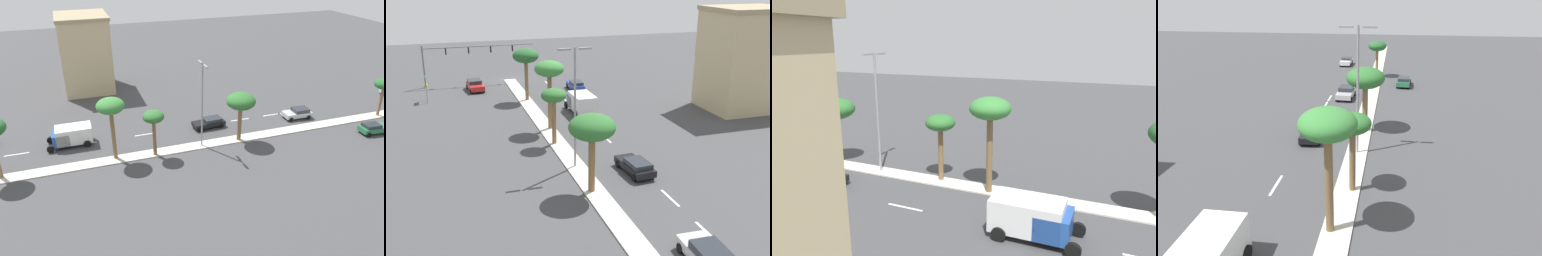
# 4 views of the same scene
# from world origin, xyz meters

# --- Properties ---
(ground_plane) EXTENTS (160.00, 160.00, 0.00)m
(ground_plane) POSITION_xyz_m (0.00, 36.51, 0.00)
(ground_plane) COLOR #424244
(median_curb) EXTENTS (1.80, 93.88, 0.12)m
(median_curb) POSITION_xyz_m (0.00, 46.94, 0.06)
(median_curb) COLOR beige
(median_curb) RESTS_ON ground
(lane_stripe_near) EXTENTS (0.20, 2.80, 0.01)m
(lane_stripe_near) POSITION_xyz_m (-5.18, 29.48, 0.01)
(lane_stripe_near) COLOR silver
(lane_stripe_near) RESTS_ON ground
(lane_stripe_rear) EXTENTS (0.20, 2.80, 0.01)m
(lane_stripe_rear) POSITION_xyz_m (-5.18, 43.25, 0.01)
(lane_stripe_rear) COLOR silver
(lane_stripe_rear) RESTS_ON ground
(lane_stripe_trailing) EXTENTS (0.20, 2.80, 0.01)m
(lane_stripe_trailing) POSITION_xyz_m (-5.18, 48.36, 0.01)
(lane_stripe_trailing) COLOR silver
(lane_stripe_trailing) RESTS_ON ground
(lane_stripe_leading) EXTENTS (0.20, 2.80, 0.01)m
(lane_stripe_leading) POSITION_xyz_m (-5.18, 50.89, 0.01)
(lane_stripe_leading) COLOR silver
(lane_stripe_leading) RESTS_ON ground
(palm_tree_trailing) EXTENTS (3.14, 3.14, 7.47)m
(palm_tree_trailing) POSITION_xyz_m (-0.38, 24.87, 6.47)
(palm_tree_trailing) COLOR brown
(palm_tree_trailing) RESTS_ON median_curb
(palm_tree_mid) EXTENTS (2.49, 2.49, 5.62)m
(palm_tree_mid) POSITION_xyz_m (0.37, 29.45, 4.81)
(palm_tree_mid) COLOR brown
(palm_tree_mid) RESTS_ON median_curb
(palm_tree_far) EXTENTS (3.62, 3.62, 6.27)m
(palm_tree_far) POSITION_xyz_m (0.25, 40.43, 5.26)
(palm_tree_far) COLOR brown
(palm_tree_far) RESTS_ON median_curb
(palm_tree_near) EXTENTS (2.78, 2.78, 5.54)m
(palm_tree_near) POSITION_xyz_m (0.11, 62.84, 4.73)
(palm_tree_near) COLOR olive
(palm_tree_near) RESTS_ON median_curb
(street_lamp_left) EXTENTS (2.90, 0.24, 10.52)m
(street_lamp_left) POSITION_xyz_m (0.05, 35.46, 6.24)
(street_lamp_left) COLOR gray
(street_lamp_left) RESTS_ON median_curb
(sedan_white_right) EXTENTS (1.97, 3.89, 1.35)m
(sedan_white_right) POSITION_xyz_m (-5.89, 71.63, 0.74)
(sedan_white_right) COLOR silver
(sedan_white_right) RESTS_ON ground
(sedan_black_far) EXTENTS (2.20, 4.50, 1.30)m
(sedan_black_far) POSITION_xyz_m (-4.50, 38.28, 0.71)
(sedan_black_far) COLOR black
(sedan_black_far) RESTS_ON ground
(sedan_silver_outboard) EXTENTS (2.20, 4.05, 1.43)m
(sedan_silver_outboard) POSITION_xyz_m (-3.15, 51.40, 0.76)
(sedan_silver_outboard) COLOR #B2B2B7
(sedan_silver_outboard) RESTS_ON ground
(sedan_green_mid) EXTENTS (2.15, 3.96, 1.38)m
(sedan_green_mid) POSITION_xyz_m (4.26, 58.15, 0.74)
(sedan_green_mid) COLOR #287047
(sedan_green_mid) RESTS_ON ground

